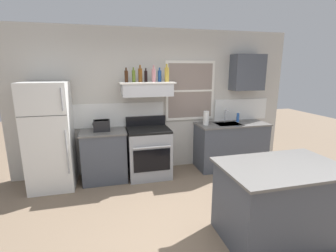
{
  "coord_description": "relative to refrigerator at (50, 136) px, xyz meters",
  "views": [
    {
      "loc": [
        -0.97,
        -2.41,
        1.97
      ],
      "look_at": [
        -0.05,
        1.2,
        1.1
      ],
      "focal_mm": 26.17,
      "sensor_mm": 36.0,
      "label": 1
    }
  ],
  "objects": [
    {
      "name": "ground_plane",
      "position": [
        1.9,
        -1.84,
        -0.89
      ],
      "size": [
        16.0,
        16.0,
        0.0
      ],
      "primitive_type": "plane",
      "color": "#7A6651"
    },
    {
      "name": "back_wall",
      "position": [
        1.93,
        0.39,
        0.47
      ],
      "size": [
        5.4,
        0.11,
        2.7
      ],
      "color": "beige",
      "rests_on": "ground_plane"
    },
    {
      "name": "refrigerator",
      "position": [
        0.0,
        0.0,
        0.0
      ],
      "size": [
        0.7,
        0.72,
        1.77
      ],
      "color": "white",
      "rests_on": "ground_plane"
    },
    {
      "name": "counter_left_of_stove",
      "position": [
        0.85,
        0.06,
        -0.43
      ],
      "size": [
        0.79,
        0.63,
        0.91
      ],
      "color": "#474C56",
      "rests_on": "ground_plane"
    },
    {
      "name": "toaster",
      "position": [
        0.83,
        0.07,
        0.12
      ],
      "size": [
        0.3,
        0.2,
        0.19
      ],
      "color": "black",
      "rests_on": "counter_left_of_stove"
    },
    {
      "name": "stove_range",
      "position": [
        1.65,
        0.02,
        -0.42
      ],
      "size": [
        0.76,
        0.69,
        1.09
      ],
      "color": "#9EA0A5",
      "rests_on": "ground_plane"
    },
    {
      "name": "range_hood_shelf",
      "position": [
        1.65,
        0.12,
        0.74
      ],
      "size": [
        0.96,
        0.52,
        0.24
      ],
      "color": "silver"
    },
    {
      "name": "bottle_brown_stout",
      "position": [
        1.3,
        0.09,
        0.96
      ],
      "size": [
        0.06,
        0.06,
        0.25
      ],
      "color": "#381E0F",
      "rests_on": "range_hood_shelf"
    },
    {
      "name": "bottle_olive_oil_square",
      "position": [
        1.42,
        0.07,
        0.96
      ],
      "size": [
        0.06,
        0.06,
        0.25
      ],
      "color": "#4C601E",
      "rests_on": "range_hood_shelf"
    },
    {
      "name": "bottle_amber_wine",
      "position": [
        1.54,
        0.08,
        0.98
      ],
      "size": [
        0.07,
        0.07,
        0.29
      ],
      "color": "brown",
      "rests_on": "range_hood_shelf"
    },
    {
      "name": "bottle_balsamic_dark",
      "position": [
        1.64,
        0.13,
        0.96
      ],
      "size": [
        0.06,
        0.06,
        0.24
      ],
      "color": "black",
      "rests_on": "range_hood_shelf"
    },
    {
      "name": "bottle_rose_pink",
      "position": [
        1.77,
        0.06,
        0.98
      ],
      "size": [
        0.07,
        0.07,
        0.28
      ],
      "color": "#C67F84",
      "rests_on": "range_hood_shelf"
    },
    {
      "name": "bottle_blue_liqueur",
      "position": [
        1.89,
        0.14,
        0.96
      ],
      "size": [
        0.07,
        0.07,
        0.25
      ],
      "color": "#1E478C",
      "rests_on": "range_hood_shelf"
    },
    {
      "name": "bottle_champagne_gold_foil",
      "position": [
        2.01,
        0.06,
        0.99
      ],
      "size": [
        0.08,
        0.08,
        0.31
      ],
      "color": "#B29333",
      "rests_on": "range_hood_shelf"
    },
    {
      "name": "counter_right_with_sink",
      "position": [
        3.35,
        0.06,
        -0.43
      ],
      "size": [
        1.43,
        0.63,
        0.91
      ],
      "color": "#474C56",
      "rests_on": "ground_plane"
    },
    {
      "name": "sink_faucet",
      "position": [
        3.25,
        0.16,
        0.2
      ],
      "size": [
        0.03,
        0.17,
        0.28
      ],
      "color": "silver",
      "rests_on": "counter_right_with_sink"
    },
    {
      "name": "paper_towel_roll",
      "position": [
        2.79,
        0.06,
        0.16
      ],
      "size": [
        0.11,
        0.11,
        0.27
      ],
      "primitive_type": "cylinder",
      "color": "white",
      "rests_on": "counter_right_with_sink"
    },
    {
      "name": "dish_soap_bottle",
      "position": [
        3.53,
        0.16,
        0.11
      ],
      "size": [
        0.06,
        0.06,
        0.18
      ],
      "primitive_type": "cylinder",
      "color": "blue",
      "rests_on": "counter_right_with_sink"
    },
    {
      "name": "kitchen_island",
      "position": [
        2.83,
        -2.06,
        -0.43
      ],
      "size": [
        1.4,
        0.9,
        0.91
      ],
      "color": "#474C56",
      "rests_on": "ground_plane"
    },
    {
      "name": "upper_cabinet_right",
      "position": [
        3.7,
        0.2,
        1.01
      ],
      "size": [
        0.64,
        0.32,
        0.7
      ],
      "color": "#474C56"
    }
  ]
}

